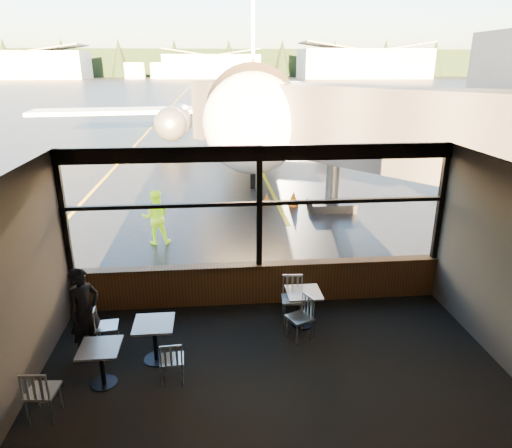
{
  "coord_description": "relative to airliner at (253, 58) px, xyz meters",
  "views": [
    {
      "loc": [
        -0.94,
        -9.02,
        5.01
      ],
      "look_at": [
        0.03,
        1.0,
        1.5
      ],
      "focal_mm": 32.0,
      "sensor_mm": 36.0,
      "label": 1
    }
  ],
  "objects": [
    {
      "name": "carpet_floor",
      "position": [
        -1.87,
        -24.92,
        -5.42
      ],
      "size": [
        8.0,
        6.0,
        0.01
      ],
      "primitive_type": "cube",
      "color": "black",
      "rests_on": "ground"
    },
    {
      "name": "mullion_centre",
      "position": [
        -1.87,
        -21.92,
        -3.23
      ],
      "size": [
        0.12,
        0.12,
        2.6
      ],
      "primitive_type": "cube",
      "color": "black",
      "rests_on": "ground"
    },
    {
      "name": "mullion_right",
      "position": [
        2.08,
        -21.92,
        -3.23
      ],
      "size": [
        0.12,
        0.12,
        2.6
      ],
      "primitive_type": "cube",
      "color": "black",
      "rests_on": "ground"
    },
    {
      "name": "fuel_tank_c",
      "position": [
        -11.87,
        160.08,
        -2.43
      ],
      "size": [
        8.0,
        8.0,
        6.0
      ],
      "primitive_type": "cylinder",
      "color": "silver",
      "rests_on": "ground_plane"
    },
    {
      "name": "window_sill",
      "position": [
        -1.87,
        -21.92,
        -4.98
      ],
      "size": [
        8.0,
        0.28,
        0.9
      ],
      "primitive_type": "cube",
      "color": "#513218",
      "rests_on": "ground"
    },
    {
      "name": "hangar_left",
      "position": [
        -71.87,
        158.08,
        0.07
      ],
      "size": [
        45.0,
        18.0,
        11.0
      ],
      "primitive_type": null,
      "color": "silver",
      "rests_on": "ground_plane"
    },
    {
      "name": "cafe_table_left",
      "position": [
        -4.72,
        -24.44,
        -5.08
      ],
      "size": [
        0.65,
        0.65,
        0.71
      ],
      "primitive_type": null,
      "color": "#9E9891",
      "rests_on": "carpet_floor"
    },
    {
      "name": "wall_left",
      "position": [
        -5.87,
        -24.92,
        -3.68
      ],
      "size": [
        0.04,
        6.0,
        3.5
      ],
      "primitive_type": "cube",
      "color": "#4B433C",
      "rests_on": "ground"
    },
    {
      "name": "chair_left_s",
      "position": [
        -5.42,
        -25.12,
        -4.98
      ],
      "size": [
        0.53,
        0.53,
        0.9
      ],
      "primitive_type": null,
      "rotation": [
        0.0,
        0.0,
        -0.08
      ],
      "color": "beige",
      "rests_on": "carpet_floor"
    },
    {
      "name": "passenger",
      "position": [
        -5.17,
        -23.52,
        -4.59
      ],
      "size": [
        0.72,
        0.72,
        1.69
      ],
      "primitive_type": "imported",
      "rotation": [
        0.0,
        0.0,
        0.81
      ],
      "color": "black",
      "rests_on": "carpet_floor"
    },
    {
      "name": "ground_plane",
      "position": [
        -1.87,
        98.08,
        -5.43
      ],
      "size": [
        520.0,
        520.0,
        0.0
      ],
      "primitive_type": "plane",
      "color": "black",
      "rests_on": "ground"
    },
    {
      "name": "window_header",
      "position": [
        -1.87,
        -21.92,
        -2.08
      ],
      "size": [
        8.0,
        0.18,
        0.3
      ],
      "primitive_type": "cube",
      "color": "black",
      "rests_on": "ground"
    },
    {
      "name": "ceiling",
      "position": [
        -1.87,
        -24.92,
        -1.93
      ],
      "size": [
        8.0,
        6.0,
        0.04
      ],
      "primitive_type": "cube",
      "color": "#38332D",
      "rests_on": "ground"
    },
    {
      "name": "chair_mid_w",
      "position": [
        -4.86,
        -23.35,
        -5.01
      ],
      "size": [
        0.51,
        0.51,
        0.85
      ],
      "primitive_type": null,
      "rotation": [
        0.0,
        0.0,
        -1.47
      ],
      "color": "beige",
      "rests_on": "carpet_floor"
    },
    {
      "name": "cafe_table_near",
      "position": [
        -1.08,
        -22.95,
        -5.06
      ],
      "size": [
        0.68,
        0.68,
        0.75
      ],
      "primitive_type": null,
      "color": "gray",
      "rests_on": "carpet_floor"
    },
    {
      "name": "window_transom",
      "position": [
        -1.87,
        -21.92,
        -3.13
      ],
      "size": [
        8.0,
        0.1,
        0.08
      ],
      "primitive_type": "cube",
      "color": "black",
      "rests_on": "ground"
    },
    {
      "name": "chair_near_n",
      "position": [
        -1.26,
        -22.76,
        -4.95
      ],
      "size": [
        0.56,
        0.56,
        0.96
      ],
      "primitive_type": null,
      "rotation": [
        0.0,
        0.0,
        3.06
      ],
      "color": "#B8B2A6",
      "rests_on": "carpet_floor"
    },
    {
      "name": "hangar_right",
      "position": [
        58.13,
        156.08,
        0.57
      ],
      "size": [
        50.0,
        20.0,
        12.0
      ],
      "primitive_type": null,
      "color": "silver",
      "rests_on": "ground_plane"
    },
    {
      "name": "cone_extra",
      "position": [
        -0.79,
        -14.43,
        -5.21
      ],
      "size": [
        0.32,
        0.32,
        0.45
      ],
      "primitive_type": "cone",
      "color": "orange",
      "rests_on": "ground_plane"
    },
    {
      "name": "ground_crew",
      "position": [
        -4.52,
        -18.06,
        -4.62
      ],
      "size": [
        0.84,
        0.68,
        1.62
      ],
      "primitive_type": "imported",
      "rotation": [
        0.0,
        0.0,
        3.23
      ],
      "color": "#BFF219",
      "rests_on": "ground_plane"
    },
    {
      "name": "cone_wing",
      "position": [
        -5.52,
        -3.71,
        -5.21
      ],
      "size": [
        0.31,
        0.31,
        0.44
      ],
      "primitive_type": "cone",
      "color": "#E44407",
      "rests_on": "ground_plane"
    },
    {
      "name": "hangar_mid",
      "position": [
        -1.87,
        163.08,
        -0.43
      ],
      "size": [
        38.0,
        15.0,
        10.0
      ],
      "primitive_type": null,
      "color": "silver",
      "rests_on": "ground_plane"
    },
    {
      "name": "jet_bridge",
      "position": [
        1.73,
        -16.42,
        -2.88
      ],
      "size": [
        9.58,
        11.71,
        5.11
      ],
      "primitive_type": null,
      "color": "#2B2B2D",
      "rests_on": "ground_plane"
    },
    {
      "name": "chair_near_e",
      "position": [
        -1.25,
        -23.44,
        -4.99
      ],
      "size": [
        0.65,
        0.65,
        0.89
      ],
      "primitive_type": null,
      "rotation": [
        0.0,
        0.0,
        2.0
      ],
      "color": "#B4B0A2",
      "rests_on": "carpet_floor"
    },
    {
      "name": "chair_mid_s",
      "position": [
        -3.58,
        -24.47,
        -5.03
      ],
      "size": [
        0.47,
        0.47,
        0.81
      ],
      "primitive_type": null,
      "rotation": [
        0.0,
        0.0,
        0.06
      ],
      "color": "#B7B3A5",
      "rests_on": "carpet_floor"
    },
    {
      "name": "treeline",
      "position": [
        -1.87,
        188.08,
        0.57
      ],
      "size": [
        360.0,
        3.0,
        12.0
      ],
      "primitive_type": "cube",
      "color": "black",
      "rests_on": "ground_plane"
    },
    {
      "name": "airliner",
      "position": [
        0.0,
        0.0,
        0.0
      ],
      "size": [
        32.77,
        38.13,
        10.87
      ],
      "primitive_type": null,
      "rotation": [
        0.0,
        0.0,
        -0.09
      ],
      "color": "white",
      "rests_on": "ground_plane"
    },
    {
      "name": "mullion_left",
      "position": [
        -5.82,
        -21.92,
        -3.23
      ],
      "size": [
        0.12,
        0.12,
        2.6
      ],
      "primitive_type": "cube",
      "color": "black",
      "rests_on": "ground"
    },
    {
      "name": "fuel_tank_a",
      "position": [
        -31.87,
        160.08,
        -2.43
      ],
      "size": [
        8.0,
        8.0,
        6.0
      ],
      "primitive_type": "cylinder",
      "color": "silver",
      "rests_on": "ground_plane"
    },
    {
      "name": "cafe_table_mid",
      "position": [
        -3.92,
        -23.86,
        -5.05
      ],
      "size": [
        0.69,
        0.69,
        0.76
      ],
      "primitive_type": null,
      "color": "gray",
      "rests_on": "carpet_floor"
    },
    {
      "name": "fuel_tank_b",
      "position": [
        -21.87,
        160.08,
        -2.43
      ],
      "size": [
        8.0,
        8.0,
        6.0
      ],
      "primitive_type": "cylinder",
      "color": "silver",
      "rests_on": "ground_plane"
    },
    {
      "name": "cone_nose",
      "position": [
        0.18,
        -14.69,
        -5.15
      ],
      "size": [
        0.41,
        0.41,
        0.56
      ],
      "primitive_type": "cone",
      "color": "#F95407",
      "rests_on": "ground_plane"
    }
  ]
}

